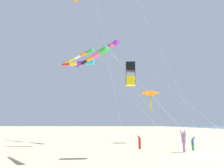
% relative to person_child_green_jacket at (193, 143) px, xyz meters
% --- Properties ---
extents(ground_plane, '(600.00, 600.00, 0.00)m').
position_rel_person_child_green_jacket_xyz_m(ground_plane, '(0.70, -3.22, -0.63)').
color(ground_plane, '#C6B58C').
extents(person_child_green_jacket, '(0.34, 0.26, 1.16)m').
position_rel_person_child_green_jacket_xyz_m(person_child_green_jacket, '(0.00, 0.00, 0.00)').
color(person_child_green_jacket, '#3D7F51').
rests_on(person_child_green_jacket, ground_plane).
extents(person_child_grey_jacket, '(0.59, 0.65, 1.83)m').
position_rel_person_child_green_jacket_xyz_m(person_child_grey_jacket, '(-1.12, -1.38, 0.36)').
color(person_child_grey_jacket, '#8E6B9E').
rests_on(person_child_grey_jacket, ground_plane).
extents(person_bystander_far, '(0.43, 0.38, 1.22)m').
position_rel_person_child_green_jacket_xyz_m(person_bystander_far, '(-4.62, 0.98, 0.03)').
color(person_bystander_far, '#B72833').
rests_on(person_bystander_far, ground_plane).
extents(kite_windsock_small_distant, '(11.43, 10.32, 9.67)m').
position_rel_person_child_green_jacket_xyz_m(kite_windsock_small_distant, '(-10.87, 3.84, 8.66)').
color(kite_windsock_small_distant, '#1EB7C6').
rests_on(kite_windsock_small_distant, ground_plane).
extents(kite_windsock_magenta_far_left, '(12.50, 14.39, 13.53)m').
position_rel_person_child_green_jacket_xyz_m(kite_windsock_magenta_far_left, '(-7.88, 8.23, 12.40)').
color(kite_windsock_magenta_far_left, purple).
rests_on(kite_windsock_magenta_far_left, ground_plane).
extents(kite_windsock_rainbow_low_near, '(14.94, 10.58, 13.37)m').
position_rel_person_child_green_jacket_xyz_m(kite_windsock_rainbow_low_near, '(-12.45, 11.24, 12.11)').
color(kite_windsock_rainbow_low_near, green).
rests_on(kite_windsock_rainbow_low_near, ground_plane).
extents(kite_box_orange_high_right, '(5.53, 5.97, 6.81)m').
position_rel_person_child_green_jacket_xyz_m(kite_box_orange_high_right, '(-5.51, -4.44, 5.30)').
color(kite_box_orange_high_right, black).
rests_on(kite_box_orange_high_right, ground_plane).
extents(kite_delta_green_low_center, '(3.93, 10.39, 6.74)m').
position_rel_person_child_green_jacket_xyz_m(kite_delta_green_low_center, '(-2.59, 8.48, 5.66)').
color(kite_delta_green_low_center, orange).
rests_on(kite_delta_green_low_center, ground_plane).
extents(kite_windsock_purple_drifting, '(10.43, 5.64, 7.39)m').
position_rel_person_child_green_jacket_xyz_m(kite_windsock_purple_drifting, '(-8.01, -5.53, 6.41)').
color(kite_windsock_purple_drifting, green).
rests_on(kite_windsock_purple_drifting, ground_plane).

